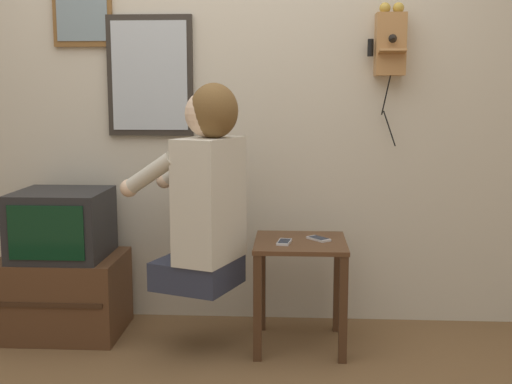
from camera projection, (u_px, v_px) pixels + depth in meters
wall_back at (225, 94)px, 3.55m from camera, size 6.80×0.05×2.55m
side_table at (300, 265)px, 3.24m from camera, size 0.46×0.47×0.55m
person at (206, 189)px, 3.09m from camera, size 0.61×0.53×1.00m
tv_stand at (63, 294)px, 3.44m from camera, size 0.63×0.48×0.42m
television at (62, 224)px, 3.37m from camera, size 0.47×0.45×0.35m
wall_phone_antique at (390, 42)px, 3.38m from camera, size 0.20×0.18×0.75m
framed_picture at (82, 7)px, 3.49m from camera, size 0.33×0.03×0.43m
wall_mirror at (150, 76)px, 3.52m from camera, size 0.47×0.03×0.66m
cell_phone_held at (284, 242)px, 3.16m from camera, size 0.08×0.13×0.01m
cell_phone_spare at (319, 239)px, 3.23m from camera, size 0.13×0.13×0.01m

